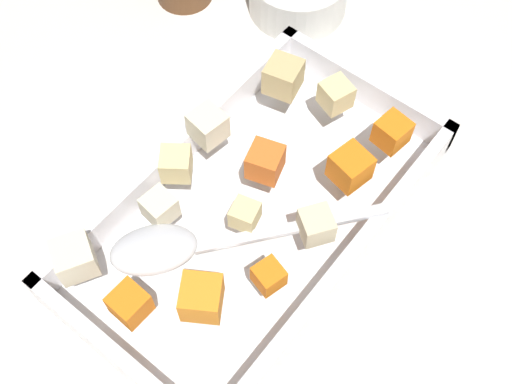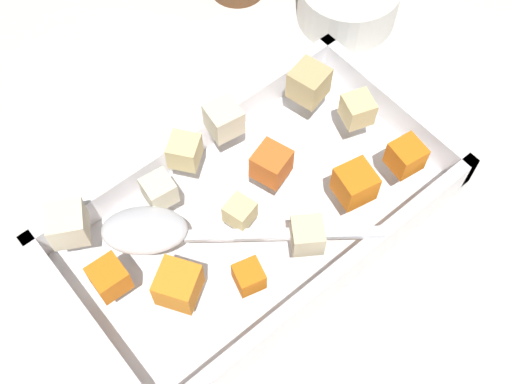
# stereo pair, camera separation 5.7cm
# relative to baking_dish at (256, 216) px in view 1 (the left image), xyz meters

# --- Properties ---
(ground_plane) EXTENTS (4.00, 4.00, 0.00)m
(ground_plane) POSITION_rel_baking_dish_xyz_m (-0.01, -0.01, -0.02)
(ground_plane) COLOR beige
(baking_dish) EXTENTS (0.37, 0.21, 0.05)m
(baking_dish) POSITION_rel_baking_dish_xyz_m (0.00, 0.00, 0.00)
(baking_dish) COLOR silver
(baking_dish) RESTS_ON ground_plane
(carrot_chunk_under_handle) EXTENTS (0.03, 0.03, 0.03)m
(carrot_chunk_under_handle) POSITION_rel_baking_dish_xyz_m (0.13, -0.06, 0.05)
(carrot_chunk_under_handle) COLOR orange
(carrot_chunk_under_handle) RESTS_ON baking_dish
(carrot_chunk_corner_se) EXTENTS (0.04, 0.04, 0.03)m
(carrot_chunk_corner_se) POSITION_rel_baking_dish_xyz_m (0.07, -0.05, 0.05)
(carrot_chunk_corner_se) COLOR orange
(carrot_chunk_corner_se) RESTS_ON baking_dish
(carrot_chunk_rim_edge) EXTENTS (0.04, 0.04, 0.03)m
(carrot_chunk_rim_edge) POSITION_rel_baking_dish_xyz_m (0.03, 0.01, 0.05)
(carrot_chunk_rim_edge) COLOR orange
(carrot_chunk_rim_edge) RESTS_ON baking_dish
(carrot_chunk_far_left) EXTENTS (0.03, 0.03, 0.02)m
(carrot_chunk_far_left) POSITION_rel_baking_dish_xyz_m (-0.06, -0.06, 0.05)
(carrot_chunk_far_left) COLOR orange
(carrot_chunk_far_left) RESTS_ON baking_dish
(carrot_chunk_corner_ne) EXTENTS (0.03, 0.03, 0.03)m
(carrot_chunk_corner_ne) POSITION_rel_baking_dish_xyz_m (-0.15, 0.01, 0.05)
(carrot_chunk_corner_ne) COLOR orange
(carrot_chunk_corner_ne) RESTS_ON baking_dish
(carrot_chunk_near_spoon) EXTENTS (0.05, 0.05, 0.03)m
(carrot_chunk_near_spoon) POSITION_rel_baking_dish_xyz_m (-0.11, -0.03, 0.05)
(carrot_chunk_near_spoon) COLOR orange
(carrot_chunk_near_spoon) RESTS_ON baking_dish
(potato_chunk_mid_left) EXTENTS (0.04, 0.04, 0.03)m
(potato_chunk_mid_left) POSITION_rel_baking_dish_xyz_m (0.00, -0.06, 0.05)
(potato_chunk_mid_left) COLOR beige
(potato_chunk_mid_left) RESTS_ON baking_dish
(potato_chunk_back_center) EXTENTS (0.04, 0.04, 0.03)m
(potato_chunk_back_center) POSITION_rel_baking_dish_xyz_m (0.12, 0.06, 0.05)
(potato_chunk_back_center) COLOR tan
(potato_chunk_back_center) RESTS_ON baking_dish
(potato_chunk_corner_sw) EXTENTS (0.04, 0.04, 0.03)m
(potato_chunk_corner_sw) POSITION_rel_baking_dish_xyz_m (-0.02, 0.07, 0.05)
(potato_chunk_corner_sw) COLOR #E0CC89
(potato_chunk_corner_sw) RESTS_ON baking_dish
(potato_chunk_corner_nw) EXTENTS (0.04, 0.04, 0.03)m
(potato_chunk_corner_nw) POSITION_rel_baking_dish_xyz_m (-0.15, 0.08, 0.05)
(potato_chunk_corner_nw) COLOR beige
(potato_chunk_corner_nw) RESTS_ON baking_dish
(potato_chunk_near_right) EXTENTS (0.03, 0.03, 0.02)m
(potato_chunk_near_right) POSITION_rel_baking_dish_xyz_m (-0.02, -0.01, 0.05)
(potato_chunk_near_right) COLOR #E0CC89
(potato_chunk_near_right) RESTS_ON baking_dish
(potato_chunk_near_left) EXTENTS (0.03, 0.03, 0.03)m
(potato_chunk_near_left) POSITION_rel_baking_dish_xyz_m (-0.07, 0.06, 0.05)
(potato_chunk_near_left) COLOR beige
(potato_chunk_near_left) RESTS_ON baking_dish
(potato_chunk_far_right) EXTENTS (0.03, 0.03, 0.03)m
(potato_chunk_far_right) POSITION_rel_baking_dish_xyz_m (0.13, 0.01, 0.05)
(potato_chunk_far_right) COLOR #E0CC89
(potato_chunk_far_right) RESTS_ON baking_dish
(potato_chunk_center) EXTENTS (0.03, 0.03, 0.03)m
(potato_chunk_center) POSITION_rel_baking_dish_xyz_m (0.03, 0.08, 0.05)
(potato_chunk_center) COLOR beige
(potato_chunk_center) RESTS_ON baking_dish
(serving_spoon) EXTENTS (0.21, 0.18, 0.02)m
(serving_spoon) POSITION_rel_baking_dish_xyz_m (-0.09, 0.02, 0.05)
(serving_spoon) COLOR silver
(serving_spoon) RESTS_ON baking_dish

